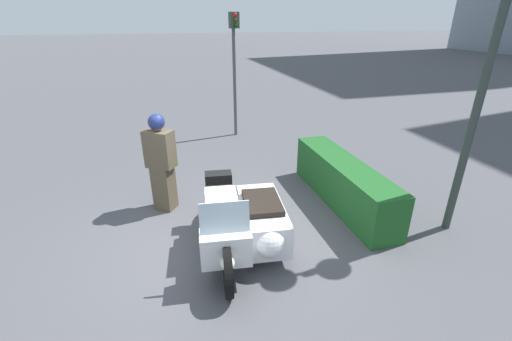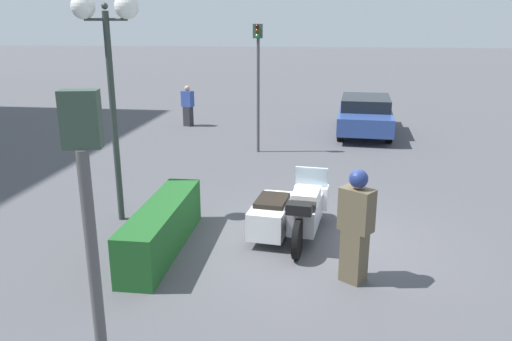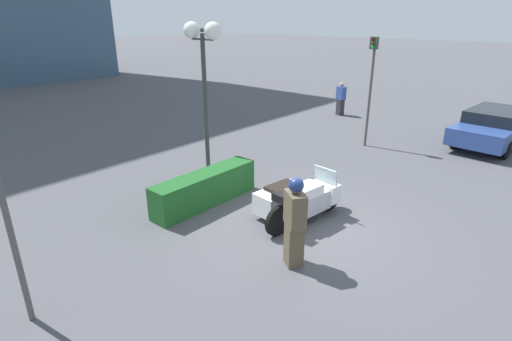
% 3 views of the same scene
% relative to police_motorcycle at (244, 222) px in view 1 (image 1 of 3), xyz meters
% --- Properties ---
extents(ground_plane, '(160.00, 160.00, 0.00)m').
position_rel_police_motorcycle_xyz_m(ground_plane, '(-0.35, -0.43, -0.48)').
color(ground_plane, '#4C4C51').
extents(police_motorcycle, '(2.45, 1.43, 1.17)m').
position_rel_police_motorcycle_xyz_m(police_motorcycle, '(0.00, 0.00, 0.00)').
color(police_motorcycle, black).
rests_on(police_motorcycle, ground).
extents(officer_rider, '(0.52, 0.56, 1.77)m').
position_rel_police_motorcycle_xyz_m(officer_rider, '(-1.60, -1.09, 0.46)').
color(officer_rider, brown).
rests_on(officer_rider, ground).
extents(hedge_bush_curbside, '(2.98, 0.62, 0.82)m').
position_rel_police_motorcycle_xyz_m(hedge_bush_curbside, '(-0.92, 2.13, -0.07)').
color(hedge_bush_curbside, '#1E5623').
rests_on(hedge_bush_curbside, ground).
extents(traffic_light_far, '(0.22, 0.28, 3.36)m').
position_rel_police_motorcycle_xyz_m(traffic_light_far, '(-5.47, 1.10, 1.73)').
color(traffic_light_far, '#4C4C4C').
rests_on(traffic_light_far, ground).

